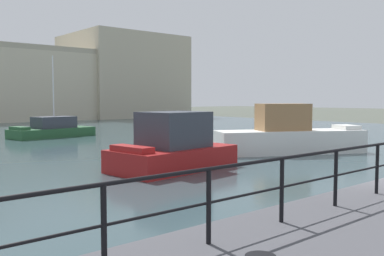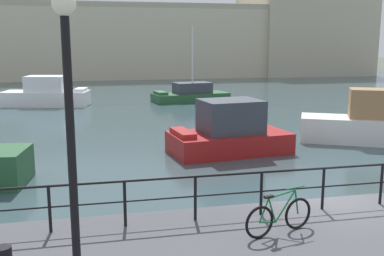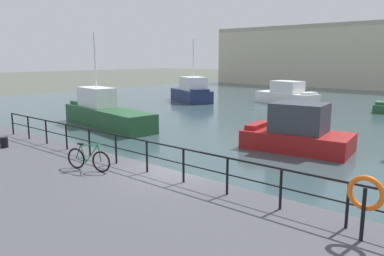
{
  "view_description": "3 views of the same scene",
  "coord_description": "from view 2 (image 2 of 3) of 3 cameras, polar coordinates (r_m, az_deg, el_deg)",
  "views": [
    {
      "loc": [
        -11.01,
        -5.01,
        3.02
      ],
      "look_at": [
        -1.56,
        6.09,
        2.02
      ],
      "focal_mm": 39.84,
      "sensor_mm": 36.0,
      "label": 1
    },
    {
      "loc": [
        -6.11,
        -10.56,
        5.11
      ],
      "look_at": [
        -2.33,
        6.39,
        1.8
      ],
      "focal_mm": 42.71,
      "sensor_mm": 36.0,
      "label": 2
    },
    {
      "loc": [
        8.34,
        -8.97,
        4.75
      ],
      "look_at": [
        -2.51,
        3.81,
        1.62
      ],
      "focal_mm": 35.21,
      "sensor_mm": 36.0,
      "label": 3
    }
  ],
  "objects": [
    {
      "name": "ground_plane",
      "position": [
        13.22,
        16.47,
        -12.41
      ],
      "size": [
        240.0,
        240.0,
        0.0
      ],
      "primitive_type": "plane",
      "color": "#4C5147"
    },
    {
      "name": "water_basin",
      "position": [
        41.53,
        -4.03,
        3.7
      ],
      "size": [
        80.0,
        60.0,
        0.01
      ],
      "primitive_type": "cube",
      "color": "#33474C",
      "rests_on": "ground_plane"
    },
    {
      "name": "harbor_building",
      "position": [
        69.3,
        -1.4,
        10.91
      ],
      "size": [
        70.88,
        15.39,
        13.38
      ],
      "color": "#C1B79E",
      "rests_on": "ground_plane"
    },
    {
      "name": "moored_harbor_tender",
      "position": [
        38.39,
        -17.71,
        4.05
      ],
      "size": [
        7.07,
        3.86,
        2.39
      ],
      "rotation": [
        0.0,
        0.0,
        -0.23
      ],
      "color": "white",
      "rests_on": "water_basin"
    },
    {
      "name": "moored_cabin_cruiser",
      "position": [
        21.17,
        4.64,
        -0.58
      ],
      "size": [
        5.68,
        3.46,
        2.46
      ],
      "rotation": [
        0.0,
        0.0,
        3.26
      ],
      "color": "maroon",
      "rests_on": "water_basin"
    },
    {
      "name": "moored_blue_motorboat",
      "position": [
        39.36,
        -0.18,
        4.25
      ],
      "size": [
        6.8,
        3.58,
        6.4
      ],
      "rotation": [
        0.0,
        0.0,
        3.31
      ],
      "color": "#23512D",
      "rests_on": "water_basin"
    },
    {
      "name": "parked_bicycle",
      "position": [
        10.18,
        10.82,
        -10.81
      ],
      "size": [
        1.72,
        0.55,
        0.98
      ],
      "rotation": [
        0.0,
        0.0,
        0.28
      ],
      "color": "black",
      "rests_on": "quay_promenade"
    },
    {
      "name": "quay_lamp_post",
      "position": [
        6.45,
        -15.0,
        0.73
      ],
      "size": [
        0.32,
        0.32,
        4.74
      ],
      "color": "black",
      "rests_on": "quay_promenade"
    }
  ]
}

